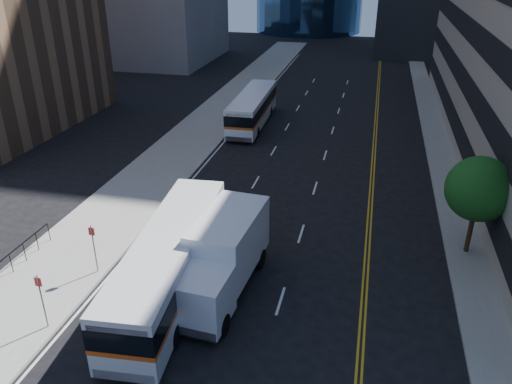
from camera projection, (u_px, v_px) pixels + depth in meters
ground at (259, 329)px, 20.43m from camera, size 160.00×160.00×0.00m
sidewalk_west at (208, 124)px, 44.48m from camera, size 5.00×90.00×0.15m
sidewalk_east at (437, 141)px, 40.41m from camera, size 2.00×90.00×0.15m
street_tree at (479, 189)px, 23.97m from camera, size 3.20×3.20×5.10m
bus_front at (170, 261)px, 22.05m from camera, size 3.46×11.64×2.96m
bus_rear at (253, 108)px, 43.83m from camera, size 2.65×10.87×2.79m
box_truck at (222, 257)px, 22.01m from camera, size 2.94×7.19×3.37m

